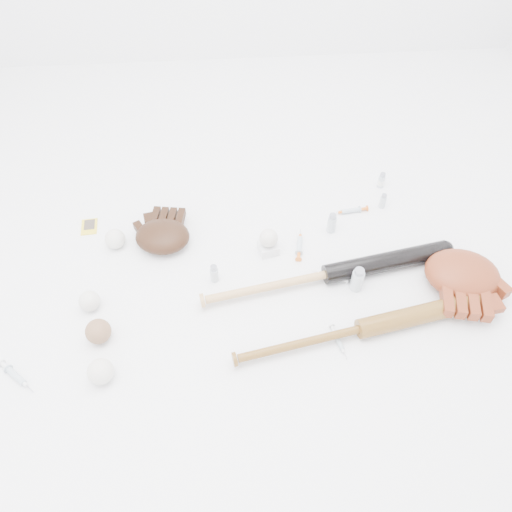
{
  "coord_description": "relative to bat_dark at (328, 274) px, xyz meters",
  "views": [
    {
      "loc": [
        -0.05,
        -1.0,
        1.34
      ],
      "look_at": [
        0.03,
        0.07,
        0.06
      ],
      "focal_mm": 35.0,
      "sensor_mm": 36.0,
      "label": 1
    }
  ],
  "objects": [
    {
      "name": "syringe_3",
      "position": [
        -0.0,
        -0.24,
        -0.03
      ],
      "size": [
        0.05,
        0.14,
        0.02
      ],
      "primitive_type": null,
      "rotation": [
        0.0,
        0.0,
        -1.37
      ],
      "color": "#ADBCC6",
      "rests_on": "ground"
    },
    {
      "name": "trading_card",
      "position": [
        -0.84,
        0.31,
        -0.03
      ],
      "size": [
        0.06,
        0.08,
        0.0
      ],
      "primitive_type": "cube",
      "rotation": [
        0.0,
        0.0,
        0.08
      ],
      "color": "yellow",
      "rests_on": "ground"
    },
    {
      "name": "glove_dark",
      "position": [
        -0.56,
        0.21,
        0.01
      ],
      "size": [
        0.26,
        0.26,
        0.08
      ],
      "primitive_type": null,
      "rotation": [
        0.0,
        0.0,
        -0.16
      ],
      "color": "black",
      "rests_on": "ground"
    },
    {
      "name": "vial_3",
      "position": [
        0.09,
        -0.04,
        0.01
      ],
      "size": [
        0.04,
        0.04,
        0.1
      ],
      "primitive_type": "cylinder",
      "color": "silver",
      "rests_on": "ground"
    },
    {
      "name": "bat_wood",
      "position": [
        0.07,
        -0.22,
        -0.0
      ],
      "size": [
        0.85,
        0.22,
        0.06
      ],
      "primitive_type": null,
      "rotation": [
        0.0,
        0.0,
        0.19
      ],
      "color": "brown",
      "rests_on": "ground"
    },
    {
      "name": "vial_4",
      "position": [
        -0.38,
        0.03,
        0.0
      ],
      "size": [
        0.03,
        0.03,
        0.07
      ],
      "primitive_type": "cylinder",
      "color": "silver",
      "rests_on": "ground"
    },
    {
      "name": "baseball_mid",
      "position": [
        -0.71,
        -0.3,
        0.0
      ],
      "size": [
        0.08,
        0.08,
        0.08
      ],
      "primitive_type": "sphere",
      "color": "silver",
      "rests_on": "ground"
    },
    {
      "name": "baseball_upper",
      "position": [
        -0.72,
        0.21,
        0.0
      ],
      "size": [
        0.07,
        0.07,
        0.07
      ],
      "primitive_type": "sphere",
      "color": "silver",
      "rests_on": "ground"
    },
    {
      "name": "syringe_2",
      "position": [
        -0.07,
        0.16,
        -0.02
      ],
      "size": [
        0.06,
        0.16,
        0.02
      ],
      "primitive_type": null,
      "rotation": [
        0.0,
        0.0,
        1.38
      ],
      "color": "#ADBCC6",
      "rests_on": "ground"
    },
    {
      "name": "vial_0",
      "position": [
        0.27,
        0.34,
        -0.0
      ],
      "size": [
        0.02,
        0.02,
        0.06
      ],
      "primitive_type": "cylinder",
      "color": "silver",
      "rests_on": "ground"
    },
    {
      "name": "syringe_1",
      "position": [
        0.02,
        0.01,
        -0.02
      ],
      "size": [
        0.13,
        0.09,
        0.02
      ],
      "primitive_type": null,
      "rotation": [
        0.0,
        0.0,
        2.66
      ],
      "color": "#ADBCC6",
      "rests_on": "ground"
    },
    {
      "name": "baseball_aged",
      "position": [
        -0.73,
        -0.17,
        0.01
      ],
      "size": [
        0.08,
        0.08,
        0.08
      ],
      "primitive_type": "sphere",
      "color": "brown",
      "rests_on": "ground"
    },
    {
      "name": "vial_2",
      "position": [
        0.05,
        0.23,
        0.01
      ],
      "size": [
        0.03,
        0.03,
        0.08
      ],
      "primitive_type": "cylinder",
      "color": "silver",
      "rests_on": "ground"
    },
    {
      "name": "syringe_4",
      "position": [
        0.15,
        0.31,
        -0.02
      ],
      "size": [
        0.16,
        0.05,
        0.02
      ],
      "primitive_type": null,
      "rotation": [
        0.0,
        0.0,
        3.26
      ],
      "color": "#ADBCC6",
      "rests_on": "ground"
    },
    {
      "name": "vial_1",
      "position": [
        0.29,
        0.45,
        -0.0
      ],
      "size": [
        0.03,
        0.03,
        0.07
      ],
      "primitive_type": "cylinder",
      "color": "silver",
      "rests_on": "ground"
    },
    {
      "name": "pedestal",
      "position": [
        -0.18,
        0.15,
        -0.02
      ],
      "size": [
        0.08,
        0.08,
        0.04
      ],
      "primitive_type": "cube",
      "rotation": [
        0.0,
        0.0,
        0.22
      ],
      "color": "white",
      "rests_on": "ground"
    },
    {
      "name": "glove_tan",
      "position": [
        0.44,
        -0.05,
        0.02
      ],
      "size": [
        0.35,
        0.35,
        0.1
      ],
      "primitive_type": null,
      "rotation": [
        0.0,
        0.0,
        2.91
      ],
      "color": "maroon",
      "rests_on": "ground"
    },
    {
      "name": "baseball_left",
      "position": [
        -0.78,
        -0.05,
        0.0
      ],
      "size": [
        0.07,
        0.07,
        0.07
      ],
      "primitive_type": "sphere",
      "color": "silver",
      "rests_on": "ground"
    },
    {
      "name": "syringe_0",
      "position": [
        -0.96,
        -0.29,
        -0.02
      ],
      "size": [
        0.14,
        0.13,
        0.02
      ],
      "primitive_type": null,
      "rotation": [
        0.0,
        0.0,
        -0.72
      ],
      "color": "#ADBCC6",
      "rests_on": "ground"
    },
    {
      "name": "baseball_on_pedestal",
      "position": [
        -0.18,
        0.15,
        0.04
      ],
      "size": [
        0.06,
        0.06,
        0.06
      ],
      "primitive_type": "sphere",
      "color": "silver",
      "rests_on": "pedestal"
    },
    {
      "name": "bat_dark",
      "position": [
        0.0,
        0.0,
        0.0
      ],
      "size": [
        0.91,
        0.23,
        0.07
      ],
      "primitive_type": null,
      "rotation": [
        0.0,
        0.0,
        0.18
      ],
      "color": "black",
      "rests_on": "ground"
    }
  ]
}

